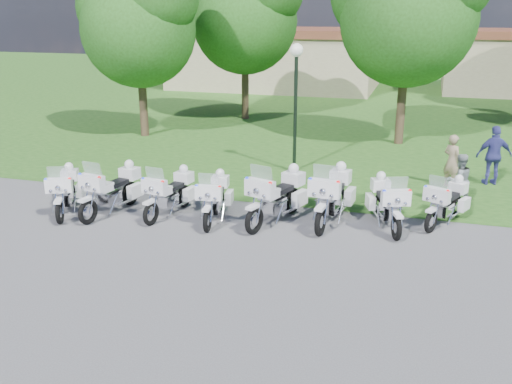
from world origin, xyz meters
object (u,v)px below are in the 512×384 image
(motorcycle_2, at_px, (170,192))
(bystander_c, at_px, (494,156))
(motorcycle_0, at_px, (66,190))
(motorcycle_3, at_px, (215,197))
(motorcycle_1, at_px, (113,189))
(motorcycle_6, at_px, (387,202))
(motorcycle_5, at_px, (332,195))
(bystander_b, at_px, (459,181))
(motorcycle_7, at_px, (447,201))
(bystander_a, at_px, (452,161))
(motorcycle_4, at_px, (277,196))
(lamp_post, at_px, (296,77))

(motorcycle_2, xyz_separation_m, bystander_c, (8.78, 5.57, 0.32))
(motorcycle_0, xyz_separation_m, motorcycle_3, (4.21, 0.63, -0.01))
(motorcycle_3, xyz_separation_m, bystander_c, (7.45, 5.61, 0.33))
(motorcycle_1, xyz_separation_m, motorcycle_2, (1.59, 0.34, -0.05))
(motorcycle_2, bearing_deg, motorcycle_6, -163.49)
(motorcycle_2, relative_size, motorcycle_6, 1.01)
(motorcycle_3, bearing_deg, bystander_c, -151.26)
(motorcycle_5, distance_m, bystander_b, 3.97)
(motorcycle_7, bearing_deg, motorcycle_5, 38.28)
(motorcycle_7, bearing_deg, bystander_a, -68.69)
(motorcycle_6, bearing_deg, bystander_a, -132.05)
(motorcycle_1, distance_m, bystander_b, 9.82)
(motorcycle_4, xyz_separation_m, motorcycle_5, (1.40, 0.44, 0.01))
(motorcycle_4, xyz_separation_m, motorcycle_6, (2.82, 0.51, -0.08))
(motorcycle_6, bearing_deg, lamp_post, -70.86)
(motorcycle_1, height_order, motorcycle_5, motorcycle_5)
(bystander_b, bearing_deg, motorcycle_3, -4.85)
(motorcycle_1, distance_m, motorcycle_3, 2.94)
(motorcycle_0, distance_m, motorcycle_6, 8.81)
(motorcycle_0, height_order, motorcycle_6, motorcycle_6)
(motorcycle_1, bearing_deg, motorcycle_3, -163.89)
(motorcycle_2, height_order, bystander_b, bystander_b)
(motorcycle_4, xyz_separation_m, lamp_post, (-0.68, 4.93, 2.55))
(lamp_post, height_order, bystander_c, lamp_post)
(lamp_post, bearing_deg, motorcycle_0, -131.38)
(motorcycle_2, distance_m, bystander_b, 8.21)
(motorcycle_6, bearing_deg, motorcycle_7, -175.84)
(bystander_b, relative_size, bystander_c, 0.81)
(motorcycle_3, height_order, bystander_b, bystander_b)
(bystander_b, bearing_deg, motorcycle_4, -0.41)
(motorcycle_3, bearing_deg, motorcycle_4, -177.05)
(motorcycle_2, bearing_deg, motorcycle_1, 20.83)
(motorcycle_7, xyz_separation_m, bystander_c, (1.47, 4.12, 0.35))
(motorcycle_0, bearing_deg, motorcycle_6, 166.33)
(motorcycle_5, height_order, lamp_post, lamp_post)
(motorcycle_2, relative_size, lamp_post, 0.52)
(motorcycle_2, height_order, bystander_c, bystander_c)
(motorcycle_6, xyz_separation_m, bystander_a, (1.69, 4.03, 0.20))
(motorcycle_1, xyz_separation_m, bystander_b, (9.24, 3.31, 0.09))
(motorcycle_4, distance_m, motorcycle_6, 2.87)
(motorcycle_1, relative_size, lamp_post, 0.56)
(motorcycle_0, relative_size, bystander_a, 1.24)
(motorcycle_3, distance_m, motorcycle_5, 3.15)
(motorcycle_1, relative_size, motorcycle_5, 0.92)
(motorcycle_5, relative_size, bystander_a, 1.55)
(motorcycle_6, relative_size, bystander_a, 1.31)
(lamp_post, bearing_deg, motorcycle_6, -51.61)
(lamp_post, bearing_deg, motorcycle_7, -36.91)
(motorcycle_4, relative_size, motorcycle_7, 1.24)
(bystander_b, bearing_deg, motorcycle_5, 4.12)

